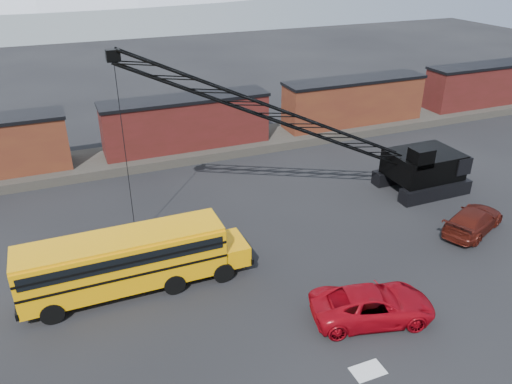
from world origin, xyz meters
TOP-DOWN VIEW (x-y plane):
  - ground at (0.00, 0.00)m, footprint 160.00×160.00m
  - gravel_berm at (0.00, 22.00)m, footprint 120.00×5.00m
  - boxcar_mid at (0.00, 22.00)m, footprint 13.70×3.10m
  - boxcar_east_near at (16.00, 22.00)m, footprint 13.70×3.10m
  - boxcar_east_far at (32.00, 22.00)m, footprint 13.70×3.10m
  - snow_patch at (0.50, -4.00)m, footprint 1.40×0.90m
  - school_bus at (-7.51, 5.29)m, footprint 11.65×2.65m
  - red_pickup at (2.48, -1.28)m, footprint 6.29×4.01m
  - maroon_suv at (12.80, 3.13)m, footprint 5.67×4.07m
  - crawler_crane at (4.15, 9.69)m, footprint 23.52×4.20m

SIDE VIEW (x-z plane):
  - ground at x=0.00m, z-range 0.00..0.00m
  - snow_patch at x=0.50m, z-range 0.00..0.02m
  - gravel_berm at x=0.00m, z-range 0.00..0.70m
  - maroon_suv at x=12.80m, z-range 0.00..1.53m
  - red_pickup at x=2.48m, z-range 0.00..1.61m
  - school_bus at x=-7.51m, z-range 0.20..3.39m
  - boxcar_mid at x=0.00m, z-range 0.68..4.85m
  - boxcar_east_near at x=16.00m, z-range 0.68..4.85m
  - boxcar_east_far at x=32.00m, z-range 0.68..4.85m
  - crawler_crane at x=4.15m, z-range 0.31..11.68m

